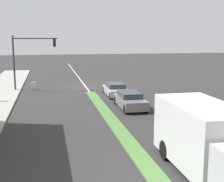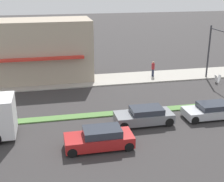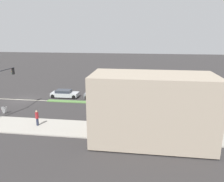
{
  "view_description": "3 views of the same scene",
  "coord_description": "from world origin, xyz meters",
  "px_view_note": "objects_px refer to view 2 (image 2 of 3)",
  "views": [
    {
      "loc": [
        4.12,
        34.75,
        5.71
      ],
      "look_at": [
        -0.25,
        13.61,
        1.86
      ],
      "focal_mm": 50.0,
      "sensor_mm": 36.0,
      "label": 1
    },
    {
      "loc": [
        -22.4,
        17.99,
        10.11
      ],
      "look_at": [
        0.32,
        13.19,
        1.85
      ],
      "focal_mm": 50.0,
      "sensor_mm": 36.0,
      "label": 2
    },
    {
      "loc": [
        29.48,
        17.73,
        9.78
      ],
      "look_at": [
        -0.82,
        13.56,
        1.65
      ],
      "focal_mm": 35.0,
      "sensor_mm": 36.0,
      "label": 3
    }
  ],
  "objects_px": {
    "warning_aframe_sign": "(218,79)",
    "sedan_silver": "(211,111)",
    "traffic_signal_main": "(217,45)",
    "pedestrian": "(153,68)",
    "suv_grey": "(144,116)",
    "hatchback_red": "(100,138)"
  },
  "relations": [
    {
      "from": "hatchback_red",
      "to": "sedan_silver",
      "type": "height_order",
      "value": "hatchback_red"
    },
    {
      "from": "pedestrian",
      "to": "sedan_silver",
      "type": "bearing_deg",
      "value": -175.24
    },
    {
      "from": "sedan_silver",
      "to": "suv_grey",
      "type": "bearing_deg",
      "value": 90.0
    },
    {
      "from": "pedestrian",
      "to": "hatchback_red",
      "type": "distance_m",
      "value": 16.23
    },
    {
      "from": "warning_aframe_sign",
      "to": "sedan_silver",
      "type": "height_order",
      "value": "sedan_silver"
    },
    {
      "from": "traffic_signal_main",
      "to": "suv_grey",
      "type": "distance_m",
      "value": 13.56
    },
    {
      "from": "traffic_signal_main",
      "to": "pedestrian",
      "type": "bearing_deg",
      "value": 63.82
    },
    {
      "from": "traffic_signal_main",
      "to": "pedestrian",
      "type": "relative_size",
      "value": 3.3
    },
    {
      "from": "traffic_signal_main",
      "to": "hatchback_red",
      "type": "distance_m",
      "value": 18.2
    },
    {
      "from": "traffic_signal_main",
      "to": "suv_grey",
      "type": "relative_size",
      "value": 1.31
    },
    {
      "from": "pedestrian",
      "to": "warning_aframe_sign",
      "type": "distance_m",
      "value": 6.83
    },
    {
      "from": "hatchback_red",
      "to": "sedan_silver",
      "type": "xyz_separation_m",
      "value": [
        2.8,
        -9.26,
        -0.07
      ]
    },
    {
      "from": "pedestrian",
      "to": "warning_aframe_sign",
      "type": "relative_size",
      "value": 2.03
    },
    {
      "from": "traffic_signal_main",
      "to": "warning_aframe_sign",
      "type": "bearing_deg",
      "value": -146.19
    },
    {
      "from": "traffic_signal_main",
      "to": "hatchback_red",
      "type": "xyz_separation_m",
      "value": [
        -11.12,
        14.03,
        -3.25
      ]
    },
    {
      "from": "warning_aframe_sign",
      "to": "suv_grey",
      "type": "xyz_separation_m",
      "value": [
        -7.89,
        10.48,
        0.21
      ]
    },
    {
      "from": "suv_grey",
      "to": "pedestrian",
      "type": "bearing_deg",
      "value": -22.02
    },
    {
      "from": "warning_aframe_sign",
      "to": "sedan_silver",
      "type": "distance_m",
      "value": 9.37
    },
    {
      "from": "pedestrian",
      "to": "suv_grey",
      "type": "height_order",
      "value": "pedestrian"
    },
    {
      "from": "traffic_signal_main",
      "to": "sedan_silver",
      "type": "relative_size",
      "value": 1.34
    },
    {
      "from": "suv_grey",
      "to": "hatchback_red",
      "type": "distance_m",
      "value": 4.75
    },
    {
      "from": "traffic_signal_main",
      "to": "suv_grey",
      "type": "height_order",
      "value": "traffic_signal_main"
    }
  ]
}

